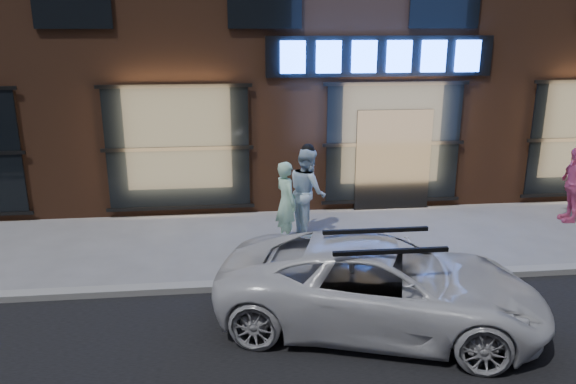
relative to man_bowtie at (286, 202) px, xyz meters
name	(u,v)px	position (x,y,z in m)	size (l,w,h in m)	color
ground	(453,278)	(2.74, -2.03, -0.85)	(90.00, 90.00, 0.00)	slate
curb	(453,275)	(2.74, -2.03, -0.79)	(60.00, 0.25, 0.12)	gray
man_bowtie	(286,202)	(0.00, 0.00, 0.00)	(0.62, 0.41, 1.70)	#ACE3C5
man_cap	(307,191)	(0.50, 0.45, 0.08)	(0.91, 0.71, 1.86)	white
passerby	(573,185)	(6.53, 0.58, 0.01)	(1.00, 0.42, 1.71)	#E55E91
white_suv	(381,285)	(1.02, -3.47, -0.19)	(2.17, 4.70, 1.31)	silver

